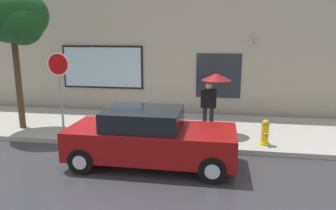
{
  "coord_description": "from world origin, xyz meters",
  "views": [
    {
      "loc": [
        2.7,
        -7.72,
        3.37
      ],
      "look_at": [
        1.12,
        1.8,
        1.2
      ],
      "focal_mm": 33.93,
      "sensor_mm": 36.0,
      "label": 1
    }
  ],
  "objects_px": {
    "parked_car": "(150,138)",
    "stop_sign": "(59,77)",
    "fire_hydrant": "(265,133)",
    "pedestrian_with_umbrella": "(213,87)",
    "street_tree": "(14,18)"
  },
  "relations": [
    {
      "from": "parked_car",
      "to": "stop_sign",
      "type": "relative_size",
      "value": 1.62
    },
    {
      "from": "fire_hydrant",
      "to": "stop_sign",
      "type": "relative_size",
      "value": 0.29
    },
    {
      "from": "fire_hydrant",
      "to": "pedestrian_with_umbrella",
      "type": "bearing_deg",
      "value": 150.17
    },
    {
      "from": "parked_car",
      "to": "stop_sign",
      "type": "height_order",
      "value": "stop_sign"
    },
    {
      "from": "pedestrian_with_umbrella",
      "to": "street_tree",
      "type": "relative_size",
      "value": 0.42
    },
    {
      "from": "pedestrian_with_umbrella",
      "to": "stop_sign",
      "type": "distance_m",
      "value": 5.0
    },
    {
      "from": "parked_car",
      "to": "pedestrian_with_umbrella",
      "type": "distance_m",
      "value": 3.14
    },
    {
      "from": "parked_car",
      "to": "street_tree",
      "type": "height_order",
      "value": "street_tree"
    },
    {
      "from": "pedestrian_with_umbrella",
      "to": "street_tree",
      "type": "bearing_deg",
      "value": -175.56
    },
    {
      "from": "parked_car",
      "to": "pedestrian_with_umbrella",
      "type": "xyz_separation_m",
      "value": [
        1.53,
        2.56,
        0.98
      ]
    },
    {
      "from": "pedestrian_with_umbrella",
      "to": "fire_hydrant",
      "type": "bearing_deg",
      "value": -29.83
    },
    {
      "from": "street_tree",
      "to": "fire_hydrant",
      "type": "bearing_deg",
      "value": -2.81
    },
    {
      "from": "parked_car",
      "to": "fire_hydrant",
      "type": "height_order",
      "value": "parked_car"
    },
    {
      "from": "fire_hydrant",
      "to": "stop_sign",
      "type": "distance_m",
      "value": 6.69
    },
    {
      "from": "parked_car",
      "to": "fire_hydrant",
      "type": "xyz_separation_m",
      "value": [
        3.1,
        1.66,
        -0.21
      ]
    }
  ]
}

